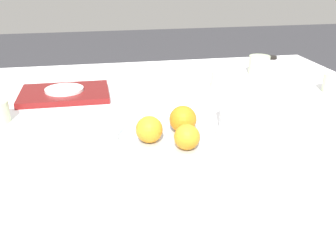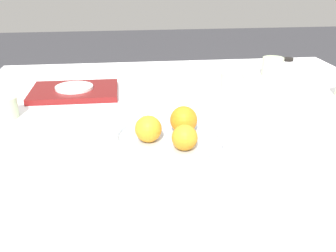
{
  "view_description": "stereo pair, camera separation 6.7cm",
  "coord_description": "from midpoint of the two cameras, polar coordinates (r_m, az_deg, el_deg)",
  "views": [
    {
      "loc": [
        -0.27,
        -1.27,
        1.17
      ],
      "look_at": [
        -0.1,
        -0.36,
        0.78
      ],
      "focal_mm": 42.0,
      "sensor_mm": 36.0,
      "label": 1
    },
    {
      "loc": [
        -0.21,
        -1.28,
        1.17
      ],
      "look_at": [
        -0.1,
        -0.36,
        0.78
      ],
      "focal_mm": 42.0,
      "sensor_mm": 36.0,
      "label": 2
    }
  ],
  "objects": [
    {
      "name": "table",
      "position": [
        1.52,
        3.43,
        -9.06
      ],
      "size": [
        1.49,
        1.09,
        0.73
      ],
      "color": "white",
      "rests_on": "ground_plane"
    },
    {
      "name": "fruit_platter",
      "position": [
        1.02,
        1.9,
        -1.78
      ],
      "size": [
        0.29,
        0.29,
        0.03
      ],
      "color": "#B2BCC6",
      "rests_on": "table"
    },
    {
      "name": "orange_0",
      "position": [
        1.02,
        4.17,
        0.89
      ],
      "size": [
        0.07,
        0.07,
        0.07
      ],
      "color": "orange",
      "rests_on": "fruit_platter"
    },
    {
      "name": "orange_1",
      "position": [
        0.97,
        -0.89,
        -0.45
      ],
      "size": [
        0.07,
        0.07,
        0.07
      ],
      "color": "orange",
      "rests_on": "fruit_platter"
    },
    {
      "name": "orange_2",
      "position": [
        0.93,
        4.51,
        -1.72
      ],
      "size": [
        0.06,
        0.06,
        0.06
      ],
      "color": "orange",
      "rests_on": "fruit_platter"
    },
    {
      "name": "water_glass",
      "position": [
        1.09,
        11.55,
        1.92
      ],
      "size": [
        0.07,
        0.07,
        0.11
      ],
      "color": "silver",
      "rests_on": "table"
    },
    {
      "name": "serving_tray",
      "position": [
        1.43,
        -12.1,
        4.92
      ],
      "size": [
        0.3,
        0.22,
        0.02
      ],
      "color": "maroon",
      "rests_on": "table"
    },
    {
      "name": "side_plate",
      "position": [
        1.43,
        -12.15,
        5.49
      ],
      "size": [
        0.13,
        0.13,
        0.01
      ],
      "color": "white",
      "rests_on": "serving_tray"
    },
    {
      "name": "cup_1",
      "position": [
        1.46,
        10.6,
        6.27
      ],
      "size": [
        0.08,
        0.08,
        0.07
      ],
      "color": "#B7CC9E",
      "rests_on": "table"
    },
    {
      "name": "cup_2",
      "position": [
        1.69,
        16.06,
        8.26
      ],
      "size": [
        0.09,
        0.09,
        0.08
      ],
      "color": "#B7CC9E",
      "rests_on": "table"
    },
    {
      "name": "cup_3",
      "position": [
        1.27,
        -21.52,
        2.45
      ],
      "size": [
        0.09,
        0.09,
        0.06
      ],
      "color": "#B7CC9E",
      "rests_on": "table"
    },
    {
      "name": "soy_dish",
      "position": [
        1.99,
        17.95,
        9.18
      ],
      "size": [
        0.05,
        0.05,
        0.01
      ],
      "color": "black",
      "rests_on": "table"
    }
  ]
}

